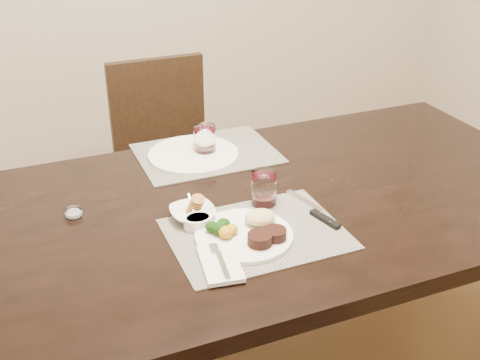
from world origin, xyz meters
name	(u,v)px	position (x,y,z in m)	size (l,w,h in m)	color
dining_table	(252,226)	(0.00, 0.00, 0.67)	(2.00, 1.00, 0.75)	black
chair_far	(167,153)	(0.00, 0.93, 0.50)	(0.42, 0.42, 0.90)	black
placemat_near	(256,234)	(-0.06, -0.16, 0.75)	(0.46, 0.34, 0.00)	slate
placemat_far	(207,153)	(-0.01, 0.37, 0.75)	(0.46, 0.34, 0.00)	slate
dinner_plate	(249,232)	(-0.08, -0.17, 0.77)	(0.26, 0.26, 0.05)	white
napkin_fork	(220,263)	(-0.20, -0.26, 0.76)	(0.11, 0.17, 0.02)	silver
steak_knife	(320,214)	(0.14, -0.15, 0.76)	(0.05, 0.25, 0.01)	silver
cracker_bowl	(193,213)	(-0.19, -0.02, 0.77)	(0.12, 0.12, 0.05)	white
sauce_ramekin	(198,221)	(-0.19, -0.07, 0.77)	(0.08, 0.12, 0.06)	white
wine_glass_near	(264,190)	(0.03, -0.02, 0.80)	(0.07, 0.07, 0.10)	white
far_plate	(193,155)	(-0.06, 0.36, 0.76)	(0.30, 0.30, 0.01)	white
wine_glass_far	(205,142)	(-0.02, 0.36, 0.80)	(0.07, 0.07, 0.10)	white
salt_cellar	(74,213)	(-0.49, 0.12, 0.76)	(0.05, 0.05, 0.02)	white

